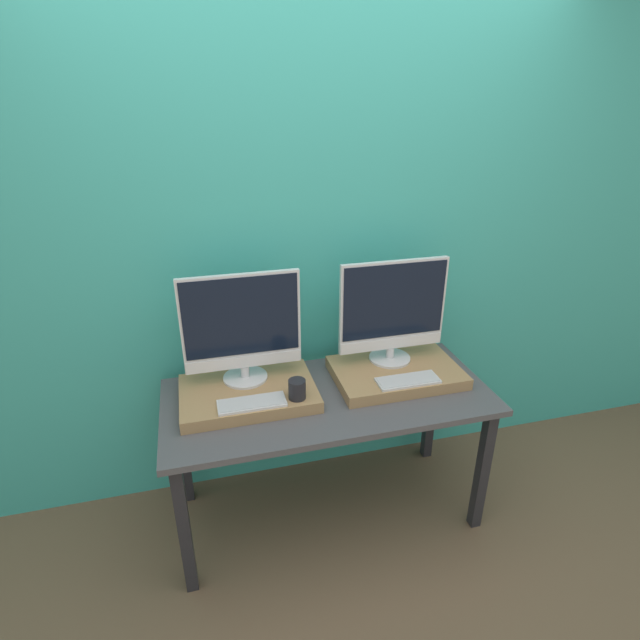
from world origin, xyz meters
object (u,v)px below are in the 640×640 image
(monitor_left, at_px, (242,327))
(keyboard_left, at_px, (252,403))
(keyboard_right, at_px, (408,380))
(monitor_right, at_px, (393,310))
(mug, at_px, (297,389))

(monitor_left, bearing_deg, keyboard_left, -90.00)
(monitor_left, bearing_deg, keyboard_right, -17.04)
(monitor_right, relative_size, keyboard_right, 1.82)
(monitor_left, height_order, keyboard_right, monitor_left)
(keyboard_left, bearing_deg, mug, 0.00)
(monitor_left, bearing_deg, monitor_right, 0.00)
(monitor_left, bearing_deg, mug, -48.03)
(mug, bearing_deg, monitor_right, 22.93)
(monitor_right, xyz_separation_m, keyboard_right, (-0.00, -0.22, -0.26))
(monitor_left, height_order, keyboard_left, monitor_left)
(keyboard_left, height_order, keyboard_right, same)
(monitor_right, bearing_deg, mug, -157.07)
(monitor_left, xyz_separation_m, keyboard_left, (0.00, -0.22, -0.26))
(mug, xyz_separation_m, monitor_right, (0.52, 0.22, 0.22))
(keyboard_left, distance_m, mug, 0.20)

